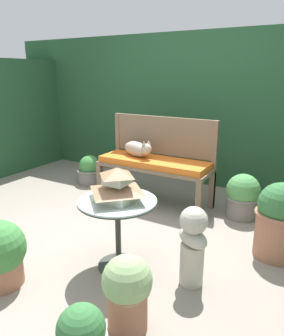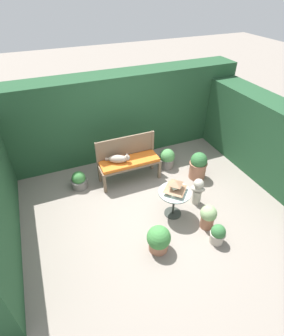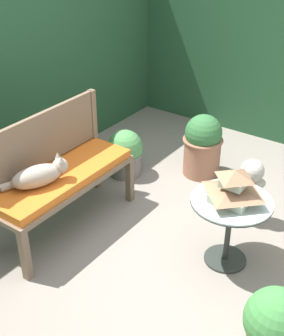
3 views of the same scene
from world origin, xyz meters
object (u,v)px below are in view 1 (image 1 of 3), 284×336
at_px(pagoda_birdhouse, 117,186).
at_px(potted_plant_bench_right, 90,171).
at_px(potted_plant_table_near, 243,196).
at_px(garden_bust, 193,243).
at_px(garden_bench, 154,166).
at_px(cat, 137,149).
at_px(patio_table, 118,215).
at_px(potted_plant_table_far, 127,291).
at_px(potted_plant_bench_left, 279,220).

xyz_separation_m(pagoda_birdhouse, potted_plant_bench_right, (-1.52, 1.51, -0.50)).
bearing_deg(potted_plant_table_near, pagoda_birdhouse, -112.68).
xyz_separation_m(garden_bust, potted_plant_table_near, (0.02, 1.37, -0.10)).
bearing_deg(garden_bench, potted_plant_table_near, 7.25).
bearing_deg(cat, patio_table, -42.34).
xyz_separation_m(cat, potted_plant_table_near, (1.25, 0.12, -0.40)).
relative_size(garden_bench, potted_plant_table_near, 2.80).
bearing_deg(garden_bust, garden_bench, 166.26).
height_order(garden_bench, garden_bust, garden_bust).
relative_size(cat, garden_bust, 0.80).
relative_size(garden_bench, garden_bust, 2.22).
bearing_deg(patio_table, potted_plant_bench_right, 135.24).
bearing_deg(patio_table, garden_bench, 106.86).
height_order(garden_bust, potted_plant_table_near, garden_bust).
xyz_separation_m(patio_table, potted_plant_table_near, (0.61, 1.46, -0.21)).
distance_m(garden_bench, cat, 0.29).
bearing_deg(potted_plant_bench_right, patio_table, -44.76).
relative_size(garden_bust, potted_plant_table_near, 1.26).
bearing_deg(potted_plant_table_far, patio_table, 129.08).
height_order(garden_bench, potted_plant_bench_left, potted_plant_bench_left).
bearing_deg(patio_table, potted_plant_bench_left, 37.52).
distance_m(garden_bench, patio_table, 1.39).
bearing_deg(potted_plant_bench_left, garden_bench, 160.75).
bearing_deg(pagoda_birdhouse, patio_table, -45.00).
height_order(potted_plant_table_near, potted_plant_bench_left, potted_plant_bench_left).
height_order(patio_table, pagoda_birdhouse, pagoda_birdhouse).
bearing_deg(pagoda_birdhouse, potted_plant_table_near, 67.32).
xyz_separation_m(potted_plant_table_near, potted_plant_table_far, (-0.18, -1.98, 0.03)).
relative_size(garden_bench, potted_plant_table_far, 2.75).
bearing_deg(patio_table, cat, 115.45).
bearing_deg(pagoda_birdhouse, potted_plant_table_far, -50.92).
distance_m(pagoda_birdhouse, potted_plant_bench_left, 1.39).
xyz_separation_m(patio_table, garden_bust, (0.59, 0.09, -0.12)).
distance_m(potted_plant_table_near, potted_plant_bench_right, 2.13).
height_order(potted_plant_bench_right, potted_plant_bench_left, potted_plant_bench_left).
bearing_deg(pagoda_birdhouse, potted_plant_bench_right, 135.24).
bearing_deg(garden_bust, cat, 172.05).
bearing_deg(garden_bench, potted_plant_bench_right, 170.81).
bearing_deg(cat, garden_bench, 19.56).
distance_m(garden_bust, potted_plant_bench_right, 2.55).
distance_m(patio_table, potted_plant_table_far, 0.70).
height_order(garden_bust, potted_plant_bench_left, potted_plant_bench_left).
bearing_deg(potted_plant_table_near, potted_plant_bench_left, -54.65).
bearing_deg(potted_plant_bench_right, garden_bench, -9.19).
height_order(garden_bench, potted_plant_table_near, garden_bench).
relative_size(cat, pagoda_birdhouse, 1.31).
bearing_deg(potted_plant_bench_left, cat, 162.91).
bearing_deg(patio_table, potted_plant_table_far, -50.92).
height_order(garden_bench, patio_table, patio_table).
bearing_deg(pagoda_birdhouse, garden_bust, 8.75).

